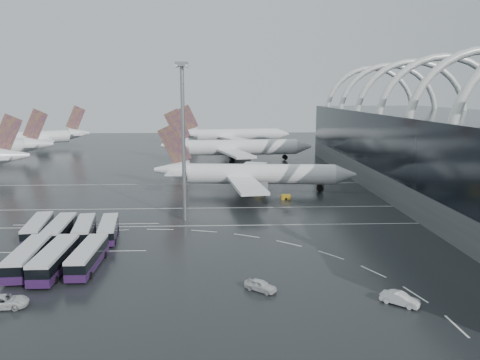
{
  "coord_description": "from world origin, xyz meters",
  "views": [
    {
      "loc": [
        2.21,
        -89.0,
        25.26
      ],
      "look_at": [
        6.29,
        8.2,
        7.0
      ],
      "focal_mm": 35.0,
      "sensor_mm": 36.0,
      "label": 1
    }
  ],
  "objects_px": {
    "bus_row_near_b": "(60,230)",
    "gse_cart_belly_e": "(258,189)",
    "airliner_main": "(251,175)",
    "floodlight_mast": "(183,123)",
    "bus_row_near_a": "(38,229)",
    "van_curve_b": "(261,285)",
    "gse_cart_belly_a": "(286,197)",
    "bus_row_far_b": "(55,259)",
    "bus_row_near_d": "(109,229)",
    "van_curve_c": "(400,299)",
    "bus_row_near_c": "(84,230)",
    "bus_row_far_c": "(88,256)",
    "bus_row_far_a": "(28,257)",
    "van_curve_a": "(4,302)",
    "airliner_gate_b": "(235,148)",
    "airliner_gate_c": "(231,135)",
    "jet_remote_far": "(42,137)"
  },
  "relations": [
    {
      "from": "bus_row_near_b",
      "to": "gse_cart_belly_a",
      "type": "distance_m",
      "value": 52.62
    },
    {
      "from": "airliner_gate_b",
      "to": "gse_cart_belly_a",
      "type": "height_order",
      "value": "airliner_gate_b"
    },
    {
      "from": "gse_cart_belly_e",
      "to": "airliner_gate_b",
      "type": "bearing_deg",
      "value": 94.52
    },
    {
      "from": "jet_remote_far",
      "to": "floodlight_mast",
      "type": "bearing_deg",
      "value": 91.72
    },
    {
      "from": "van_curve_c",
      "to": "bus_row_far_a",
      "type": "bearing_deg",
      "value": 113.25
    },
    {
      "from": "bus_row_far_a",
      "to": "floodlight_mast",
      "type": "height_order",
      "value": "floodlight_mast"
    },
    {
      "from": "bus_row_far_c",
      "to": "van_curve_c",
      "type": "xyz_separation_m",
      "value": [
        40.98,
        -13.81,
        -1.0
      ]
    },
    {
      "from": "airliner_main",
      "to": "floodlight_mast",
      "type": "relative_size",
      "value": 1.69
    },
    {
      "from": "bus_row_near_b",
      "to": "bus_row_far_b",
      "type": "distance_m",
      "value": 15.19
    },
    {
      "from": "jet_remote_far",
      "to": "van_curve_a",
      "type": "bearing_deg",
      "value": 79.98
    },
    {
      "from": "jet_remote_far",
      "to": "gse_cart_belly_e",
      "type": "height_order",
      "value": "jet_remote_far"
    },
    {
      "from": "airliner_gate_c",
      "to": "bus_row_near_b",
      "type": "bearing_deg",
      "value": -111.13
    },
    {
      "from": "van_curve_a",
      "to": "van_curve_b",
      "type": "bearing_deg",
      "value": -88.41
    },
    {
      "from": "bus_row_near_a",
      "to": "bus_row_near_d",
      "type": "height_order",
      "value": "bus_row_near_a"
    },
    {
      "from": "bus_row_near_d",
      "to": "bus_row_far_c",
      "type": "height_order",
      "value": "bus_row_far_c"
    },
    {
      "from": "bus_row_near_c",
      "to": "bus_row_far_c",
      "type": "xyz_separation_m",
      "value": [
        4.44,
        -13.88,
        0.07
      ]
    },
    {
      "from": "bus_row_far_a",
      "to": "gse_cart_belly_e",
      "type": "height_order",
      "value": "bus_row_far_a"
    },
    {
      "from": "bus_row_far_c",
      "to": "van_curve_b",
      "type": "xyz_separation_m",
      "value": [
        24.48,
        -9.08,
        -1.02
      ]
    },
    {
      "from": "bus_row_near_a",
      "to": "van_curve_b",
      "type": "relative_size",
      "value": 3.08
    },
    {
      "from": "bus_row_near_d",
      "to": "bus_row_far_a",
      "type": "height_order",
      "value": "bus_row_far_a"
    },
    {
      "from": "van_curve_b",
      "to": "gse_cart_belly_e",
      "type": "bearing_deg",
      "value": 32.46
    },
    {
      "from": "bus_row_far_a",
      "to": "gse_cart_belly_a",
      "type": "height_order",
      "value": "bus_row_far_a"
    },
    {
      "from": "airliner_gate_c",
      "to": "bus_row_near_a",
      "type": "xyz_separation_m",
      "value": [
        -37.44,
        -144.35,
        -3.18
      ]
    },
    {
      "from": "gse_cart_belly_e",
      "to": "bus_row_near_b",
      "type": "bearing_deg",
      "value": -133.86
    },
    {
      "from": "gse_cart_belly_a",
      "to": "bus_row_near_a",
      "type": "bearing_deg",
      "value": -149.26
    },
    {
      "from": "van_curve_a",
      "to": "bus_row_near_b",
      "type": "bearing_deg",
      "value": -0.46
    },
    {
      "from": "airliner_gate_c",
      "to": "floodlight_mast",
      "type": "xyz_separation_m",
      "value": [
        -12.55,
        -133.37,
        14.51
      ]
    },
    {
      "from": "airliner_gate_c",
      "to": "gse_cart_belly_e",
      "type": "height_order",
      "value": "airliner_gate_c"
    },
    {
      "from": "bus_row_near_a",
      "to": "van_curve_c",
      "type": "xyz_separation_m",
      "value": [
        53.66,
        -28.46,
        -1.01
      ]
    },
    {
      "from": "bus_row_near_d",
      "to": "van_curve_b",
      "type": "relative_size",
      "value": 2.85
    },
    {
      "from": "bus_row_near_c",
      "to": "gse_cart_belly_e",
      "type": "xyz_separation_m",
      "value": [
        33.63,
        38.76,
        -1.03
      ]
    },
    {
      "from": "bus_row_near_c",
      "to": "van_curve_a",
      "type": "distance_m",
      "value": 26.6
    },
    {
      "from": "airliner_main",
      "to": "van_curve_c",
      "type": "height_order",
      "value": "airliner_main"
    },
    {
      "from": "bus_row_near_a",
      "to": "gse_cart_belly_e",
      "type": "xyz_separation_m",
      "value": [
        41.88,
        37.99,
        -1.11
      ]
    },
    {
      "from": "bus_row_near_c",
      "to": "floodlight_mast",
      "type": "bearing_deg",
      "value": -64.19
    },
    {
      "from": "bus_row_near_d",
      "to": "bus_row_far_a",
      "type": "relative_size",
      "value": 0.91
    },
    {
      "from": "bus_row_near_d",
      "to": "bus_row_near_a",
      "type": "bearing_deg",
      "value": 80.16
    },
    {
      "from": "bus_row_near_b",
      "to": "gse_cart_belly_e",
      "type": "relative_size",
      "value": 5.59
    },
    {
      "from": "airliner_main",
      "to": "gse_cart_belly_a",
      "type": "height_order",
      "value": "airliner_main"
    },
    {
      "from": "jet_remote_far",
      "to": "gse_cart_belly_e",
      "type": "xyz_separation_m",
      "value": [
        91.6,
        -99.91,
        -4.34
      ]
    },
    {
      "from": "bus_row_near_c",
      "to": "van_curve_b",
      "type": "height_order",
      "value": "bus_row_near_c"
    },
    {
      "from": "airliner_main",
      "to": "bus_row_far_b",
      "type": "xyz_separation_m",
      "value": [
        -31.58,
        -53.95,
        -2.53
      ]
    },
    {
      "from": "airliner_gate_c",
      "to": "bus_row_near_c",
      "type": "distance_m",
      "value": 148.06
    },
    {
      "from": "van_curve_a",
      "to": "gse_cart_belly_e",
      "type": "xyz_separation_m",
      "value": [
        35.65,
        65.27,
        -0.11
      ]
    },
    {
      "from": "bus_row_far_b",
      "to": "gse_cart_belly_a",
      "type": "height_order",
      "value": "bus_row_far_b"
    },
    {
      "from": "bus_row_far_c",
      "to": "bus_row_far_a",
      "type": "bearing_deg",
      "value": 91.89
    },
    {
      "from": "bus_row_far_b",
      "to": "gse_cart_belly_e",
      "type": "distance_m",
      "value": 63.43
    },
    {
      "from": "van_curve_b",
      "to": "van_curve_c",
      "type": "relative_size",
      "value": 0.94
    },
    {
      "from": "airliner_gate_b",
      "to": "airliner_gate_c",
      "type": "height_order",
      "value": "airliner_gate_c"
    },
    {
      "from": "bus_row_near_b",
      "to": "bus_row_far_b",
      "type": "bearing_deg",
      "value": -168.44
    }
  ]
}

